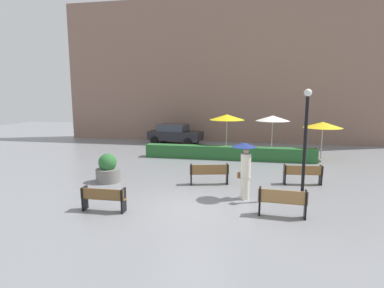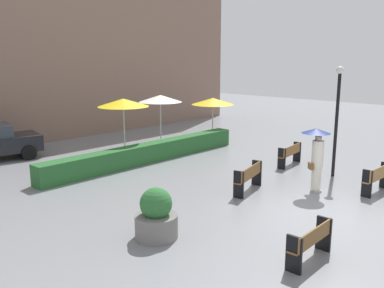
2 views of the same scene
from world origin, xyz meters
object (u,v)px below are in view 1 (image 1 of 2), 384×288
at_px(bench_mid_center, 209,172).
at_px(bench_far_right, 303,173).
at_px(lamp_post, 306,133).
at_px(patio_umbrella_yellow, 227,117).
at_px(bench_near_left, 103,198).
at_px(parked_car, 175,134).
at_px(bench_near_right, 282,201).
at_px(patio_umbrella_yellow_far, 323,125).
at_px(planter_pot, 108,170).
at_px(patio_umbrella_white, 273,118).
at_px(pedestrian_with_umbrella, 245,163).

height_order(bench_mid_center, bench_far_right, bench_mid_center).
distance_m(lamp_post, patio_umbrella_yellow, 8.86).
bearing_deg(bench_near_left, parked_car, 94.59).
distance_m(bench_near_right, patio_umbrella_yellow_far, 10.43).
height_order(planter_pot, patio_umbrella_yellow, patio_umbrella_yellow).
height_order(bench_near_right, parked_car, parked_car).
relative_size(bench_mid_center, patio_umbrella_white, 0.67).
xyz_separation_m(bench_mid_center, pedestrian_with_umbrella, (1.55, -1.58, 0.82)).
bearing_deg(patio_umbrella_yellow_far, planter_pot, -146.09).
bearing_deg(bench_far_right, planter_pot, -172.13).
height_order(bench_mid_center, bench_near_right, bench_near_right).
xyz_separation_m(pedestrian_with_umbrella, patio_umbrella_white, (1.55, 9.23, 1.02)).
height_order(bench_mid_center, patio_umbrella_white, patio_umbrella_white).
bearing_deg(bench_near_right, planter_pot, 159.46).
distance_m(pedestrian_with_umbrella, patio_umbrella_yellow_far, 9.36).
relative_size(bench_far_right, parked_car, 0.38).
bearing_deg(lamp_post, bench_mid_center, 161.44).
xyz_separation_m(bench_near_right, patio_umbrella_yellow_far, (3.18, 9.81, 1.56)).
bearing_deg(pedestrian_with_umbrella, patio_umbrella_yellow, 99.11).
xyz_separation_m(bench_near_left, patio_umbrella_yellow_far, (9.03, 10.45, 1.62)).
bearing_deg(bench_near_right, patio_umbrella_yellow, 104.46).
bearing_deg(bench_near_right, patio_umbrella_white, 88.36).
relative_size(bench_near_left, patio_umbrella_yellow, 0.58).
bearing_deg(patio_umbrella_white, bench_near_left, -118.23).
relative_size(patio_umbrella_white, patio_umbrella_yellow_far, 1.12).
bearing_deg(bench_near_left, patio_umbrella_yellow, 73.09).
distance_m(bench_near_right, patio_umbrella_yellow, 10.57).
relative_size(planter_pot, patio_umbrella_yellow, 0.49).
bearing_deg(parked_car, planter_pot, -91.59).
height_order(bench_near_right, lamp_post, lamp_post).
relative_size(lamp_post, patio_umbrella_yellow_far, 1.80).
distance_m(bench_far_right, lamp_post, 2.83).
relative_size(lamp_post, patio_umbrella_white, 1.60).
distance_m(bench_mid_center, patio_umbrella_yellow_far, 9.06).
distance_m(bench_mid_center, planter_pot, 4.56).
relative_size(bench_mid_center, patio_umbrella_yellow_far, 0.76).
height_order(patio_umbrella_yellow, parked_car, patio_umbrella_yellow).
relative_size(planter_pot, lamp_post, 0.32).
height_order(bench_near_left, lamp_post, lamp_post).
height_order(bench_mid_center, patio_umbrella_yellow_far, patio_umbrella_yellow_far).
xyz_separation_m(planter_pot, patio_umbrella_yellow_far, (10.51, 7.06, 1.55)).
bearing_deg(patio_umbrella_yellow_far, lamp_post, -106.07).
bearing_deg(planter_pot, patio_umbrella_yellow_far, 33.91).
distance_m(pedestrian_with_umbrella, patio_umbrella_yellow, 8.65).
bearing_deg(pedestrian_with_umbrella, bench_near_left, -154.11).
bearing_deg(bench_near_left, lamp_post, 20.84).
bearing_deg(bench_far_right, parked_car, 129.49).
bearing_deg(planter_pot, parked_car, 88.41).
relative_size(bench_near_right, patio_umbrella_yellow, 0.58).
relative_size(bench_near_left, bench_far_right, 0.90).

